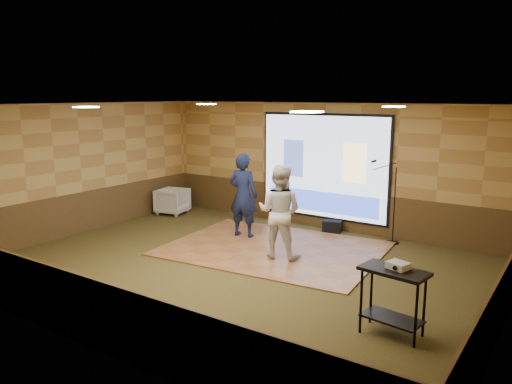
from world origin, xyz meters
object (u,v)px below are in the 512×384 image
Objects in this scene: dance_floor at (274,248)px; av_table at (393,290)px; duffel_bag at (332,226)px; player_left at (243,195)px; player_right at (279,212)px; banquet_chair at (173,201)px; projector at (398,265)px; projector_screen at (323,168)px; mic_stand at (391,221)px.

av_table is (3.32, -2.31, 0.62)m from dance_floor.
av_table is at bearing -55.57° from duffel_bag.
player_right is at bearing 141.28° from player_left.
dance_floor is at bearing 145.25° from av_table.
banquet_chair is 4.44m from duffel_bag.
player_left reaches higher than player_right.
projector is (3.35, -2.25, 0.95)m from dance_floor.
projector is 0.35× the size of banquet_chair.
projector_screen is 2.07m from mic_stand.
player_left is at bearing -40.13° from player_right.
player_left is 5.15m from av_table.
player_left is (-1.10, -1.73, -0.50)m from projector_screen.
player_right is (1.46, -0.83, -0.02)m from player_left.
projector_screen reaches higher than projector.
dance_floor is 2.35× the size of player_right.
banquet_chair is at bearing -30.53° from player_right.
av_table is at bearing -99.40° from projector.
projector_screen is at bearing 88.57° from dance_floor.
dance_floor is 4.68× the size of av_table.
av_table is 8.06m from banquet_chair.
duffel_bag is (4.37, 0.78, -0.21)m from banquet_chair.
mic_stand reaches higher than dance_floor.
dance_floor is 2.66m from mic_stand.
player_right is 3.45m from projector.
av_table reaches higher than duffel_bag.
projector_screen is 1.40m from duffel_bag.
duffel_bag is at bearing 124.43° from av_table.
mic_stand reaches higher than banquet_chair.
projector_screen is 1.81× the size of player_right.
player_right is at bearing -145.10° from mic_stand.
player_right reaches higher than dance_floor.
projector_screen reaches higher than mic_stand.
player_right is at bearing -122.29° from banquet_chair.
dance_floor is 1.11m from player_right.
player_right is 4.24× the size of duffel_bag.
player_right is at bearing -90.34° from duffel_bag.
player_left is at bearing 148.40° from av_table.
av_table is 3.45× the size of projector.
projector_screen is 2.57m from dance_floor.
mic_stand reaches higher than duffel_bag.
av_table is (2.92, -1.86, -0.31)m from player_right.
projector is (0.03, 0.06, 0.33)m from av_table.
av_table is at bearing -34.75° from dance_floor.
player_right is (0.41, -0.45, 0.93)m from dance_floor.
projector is at bearing -52.89° from projector_screen.
projector_screen is at bearing -131.60° from player_left.
duffel_bag is (-2.90, 4.23, -0.50)m from av_table.
dance_floor is at bearing -58.00° from player_right.
mic_stand is at bearing -132.72° from player_right.
projector_screen is 5.56m from av_table.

